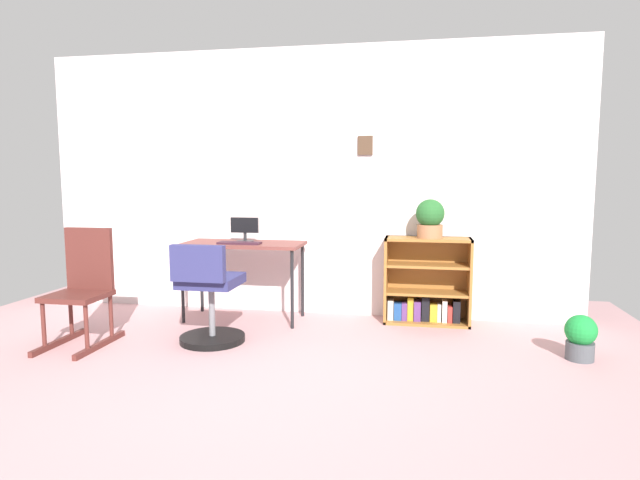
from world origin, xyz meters
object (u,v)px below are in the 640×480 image
at_px(bookshelf_low, 426,286).
at_px(monitor, 245,230).
at_px(keyboard, 239,243).
at_px(potted_plant_floor, 581,337).
at_px(rocking_chair, 83,286).
at_px(desk, 243,249).
at_px(office_chair, 209,299).
at_px(potted_plant_on_shelf, 430,218).

bearing_deg(bookshelf_low, monitor, -173.82).
xyz_separation_m(keyboard, potted_plant_floor, (2.75, -0.50, -0.56)).
height_order(monitor, rocking_chair, monitor).
height_order(monitor, potted_plant_floor, monitor).
xyz_separation_m(desk, bookshelf_low, (1.66, 0.22, -0.33)).
relative_size(keyboard, office_chair, 0.47).
relative_size(keyboard, potted_plant_on_shelf, 1.11).
bearing_deg(potted_plant_floor, monitor, 166.66).
relative_size(rocking_chair, bookshelf_low, 1.18).
distance_m(rocking_chair, potted_plant_on_shelf, 2.95).
relative_size(monitor, office_chair, 0.32).
relative_size(monitor, bookshelf_low, 0.34).
height_order(potted_plant_on_shelf, potted_plant_floor, potted_plant_on_shelf).
distance_m(desk, office_chair, 0.80).
xyz_separation_m(keyboard, bookshelf_low, (1.66, 0.33, -0.40)).
bearing_deg(potted_plant_on_shelf, keyboard, -170.49).
height_order(desk, rocking_chair, rocking_chair).
relative_size(keyboard, rocking_chair, 0.42).
relative_size(desk, potted_plant_floor, 3.33).
relative_size(rocking_chair, potted_plant_floor, 2.77).
bearing_deg(desk, potted_plant_floor, -12.57).
height_order(desk, monitor, monitor).
relative_size(office_chair, potted_plant_on_shelf, 2.35).
height_order(monitor, keyboard, monitor).
height_order(keyboard, bookshelf_low, bookshelf_low).
relative_size(desk, keyboard, 2.85).
xyz_separation_m(desk, keyboard, (0.00, -0.11, 0.07)).
height_order(monitor, potted_plant_on_shelf, potted_plant_on_shelf).
bearing_deg(desk, rocking_chair, -137.95).
distance_m(office_chair, bookshelf_low, 1.95).
height_order(desk, keyboard, keyboard).
bearing_deg(desk, potted_plant_on_shelf, 5.66).
bearing_deg(desk, bookshelf_low, 7.48).
height_order(desk, potted_plant_floor, desk).
height_order(keyboard, potted_plant_floor, keyboard).
distance_m(monitor, rocking_chair, 1.45).
height_order(monitor, bookshelf_low, monitor).
distance_m(office_chair, rocking_chair, 1.00).
xyz_separation_m(keyboard, rocking_chair, (-1.02, -0.80, -0.27)).
bearing_deg(potted_plant_floor, office_chair, -177.26).
bearing_deg(desk, monitor, 85.89).
bearing_deg(office_chair, monitor, 87.17).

